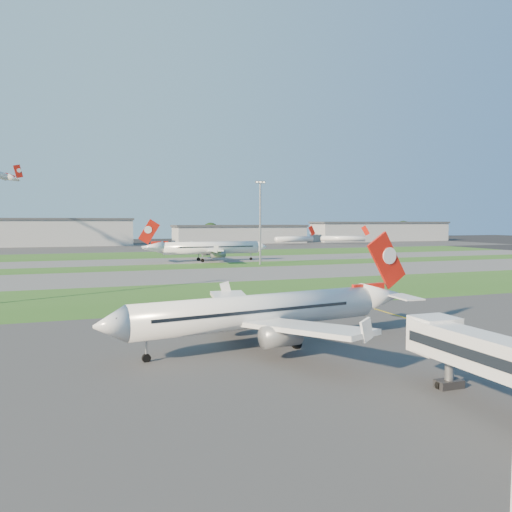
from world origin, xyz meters
name	(u,v)px	position (x,y,z in m)	size (l,w,h in m)	color
ground	(497,362)	(0.00, 0.00, 0.00)	(700.00, 700.00, 0.00)	black
apron_near	(497,362)	(0.00, 0.00, 0.01)	(300.00, 70.00, 0.01)	#333335
grass_strip_a	(286,291)	(0.00, 52.00, 0.01)	(300.00, 34.00, 0.01)	#2B551C
taxiway_a	(236,274)	(0.00, 85.00, 0.01)	(300.00, 32.00, 0.01)	#515154
grass_strip_b	(211,266)	(0.00, 110.00, 0.01)	(300.00, 18.00, 0.01)	#2B551C
taxiway_b	(196,260)	(0.00, 132.00, 0.01)	(300.00, 26.00, 0.01)	#515154
grass_strip_c	(178,254)	(0.00, 165.00, 0.01)	(300.00, 40.00, 0.01)	#2B551C
apron_far	(157,247)	(0.00, 225.00, 0.01)	(400.00, 80.00, 0.01)	#333335
airliner_parked	(261,312)	(-19.25, 12.95, 3.82)	(34.73, 29.26, 10.88)	white
airliner_taxiing	(210,248)	(3.77, 126.35, 4.43)	(40.45, 34.35, 12.63)	white
mini_jet_near	(295,239)	(78.14, 224.84, 3.28)	(28.14, 9.48, 9.48)	white
mini_jet_far	(343,238)	(109.63, 224.79, 3.28)	(25.24, 16.52, 9.48)	white
light_mast_centre	(260,217)	(15.00, 108.00, 14.81)	(3.20, 0.70, 25.80)	gray
hangar_west	(65,232)	(-45.00, 255.00, 7.64)	(71.40, 23.00, 15.20)	#94969B
hangar_east	(240,234)	(55.00, 255.00, 5.64)	(81.60, 23.00, 11.20)	#94969B
hangar_far_east	(380,231)	(155.00, 255.00, 6.64)	(96.90, 23.00, 13.20)	#94969B
tree_mid_west	(112,234)	(-20.00, 266.00, 5.84)	(9.90, 9.90, 10.80)	black
tree_mid_east	(211,232)	(40.00, 269.00, 6.81)	(11.55, 11.55, 12.60)	black
tree_east	(319,232)	(115.00, 267.00, 6.16)	(10.45, 10.45, 11.40)	black
tree_far_east	(403,229)	(185.00, 271.00, 7.46)	(12.65, 12.65, 13.80)	black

